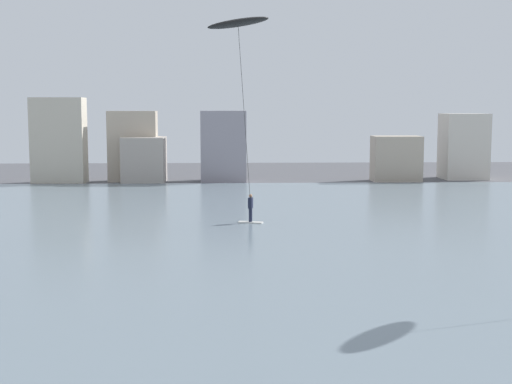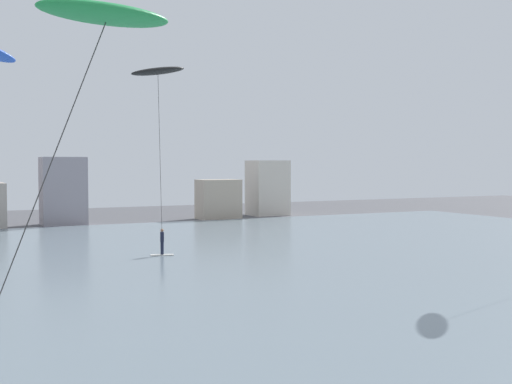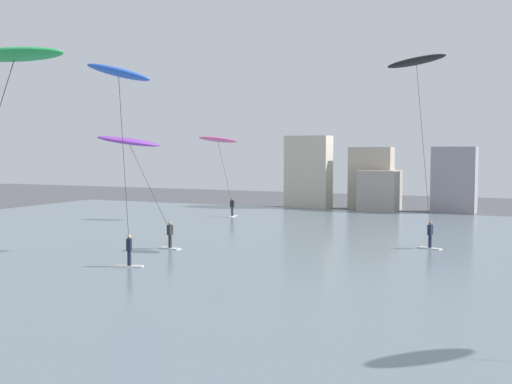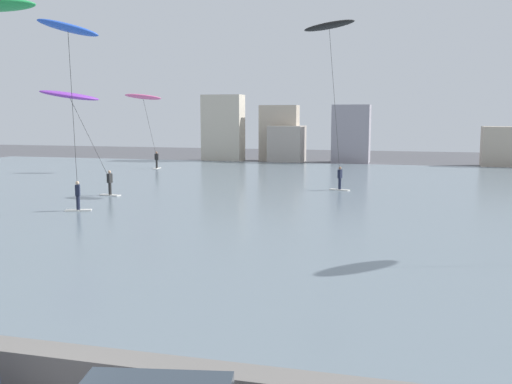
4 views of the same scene
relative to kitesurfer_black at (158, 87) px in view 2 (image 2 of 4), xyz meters
name	(u,v)px [view 2 (image 2 of 4)]	position (x,y,z in m)	size (l,w,h in m)	color
water_bay	(165,268)	(-0.66, -2.97, -10.13)	(84.00, 52.00, 0.10)	slate
far_shore_buildings	(78,193)	(0.28, 25.47, -7.22)	(40.92, 5.81, 7.49)	beige
kitesurfer_black	(158,87)	(0.00, 0.00, 0.00)	(3.38, 2.65, 11.51)	silver
kitesurfer_green	(94,49)	(-8.62, -22.23, -1.95)	(5.26, 2.15, 9.18)	silver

